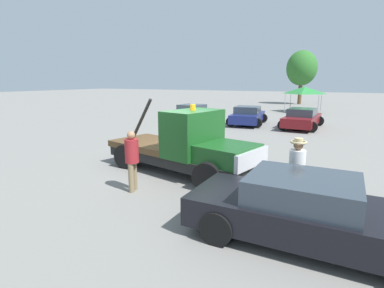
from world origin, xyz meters
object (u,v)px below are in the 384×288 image
(person_at_hood, at_px, (132,157))
(parked_car_navy, at_px, (248,116))
(parked_car_cream, at_px, (193,113))
(person_near_truck, at_px, (297,168))
(tow_truck, at_px, (187,147))
(parked_car_maroon, at_px, (302,118))
(canopy_tent_green, at_px, (304,90))
(tree_left, at_px, (302,68))
(foreground_car, at_px, (311,212))

(person_at_hood, xyz_separation_m, parked_car_navy, (-1.06, 14.47, -0.37))
(person_at_hood, bearing_deg, parked_car_cream, -83.10)
(person_near_truck, xyz_separation_m, person_at_hood, (-4.36, -0.88, -0.04))
(tow_truck, distance_m, parked_car_navy, 12.42)
(parked_car_maroon, xyz_separation_m, canopy_tent_green, (-1.37, 10.96, 1.53))
(tow_truck, height_order, tree_left, tree_left)
(foreground_car, distance_m, person_near_truck, 1.68)
(person_near_truck, distance_m, parked_car_maroon, 13.83)
(person_near_truck, distance_m, parked_car_cream, 16.41)
(tree_left, bearing_deg, tow_truck, -87.97)
(parked_car_navy, relative_size, canopy_tent_green, 1.41)
(tow_truck, xyz_separation_m, foreground_car, (4.29, -2.81, -0.29))
(person_at_hood, relative_size, tree_left, 0.25)
(tow_truck, distance_m, foreground_car, 5.14)
(parked_car_cream, height_order, tree_left, tree_left)
(person_near_truck, bearing_deg, parked_car_maroon, 97.47)
(parked_car_navy, bearing_deg, canopy_tent_green, -18.81)
(person_at_hood, height_order, parked_car_maroon, person_at_hood)
(person_near_truck, height_order, tree_left, tree_left)
(foreground_car, distance_m, canopy_tent_green, 26.51)
(foreground_car, relative_size, tree_left, 0.70)
(parked_car_navy, height_order, canopy_tent_green, canopy_tent_green)
(person_near_truck, relative_size, tree_left, 0.26)
(foreground_car, relative_size, person_near_truck, 2.71)
(canopy_tent_green, bearing_deg, parked_car_maroon, -82.90)
(parked_car_cream, bearing_deg, person_near_truck, -138.46)
(foreground_car, height_order, parked_car_cream, same)
(parked_car_maroon, bearing_deg, canopy_tent_green, 9.33)
(person_near_truck, height_order, parked_car_cream, person_near_truck)
(parked_car_maroon, bearing_deg, parked_car_cream, 95.72)
(parked_car_maroon, bearing_deg, tree_left, 10.80)
(person_near_truck, bearing_deg, person_at_hood, -168.16)
(foreground_car, height_order, person_near_truck, person_near_truck)
(tree_left, bearing_deg, person_near_truck, -82.01)
(tow_truck, bearing_deg, parked_car_cream, 128.77)
(foreground_car, xyz_separation_m, person_at_hood, (-4.90, 0.65, 0.37))
(person_at_hood, distance_m, parked_car_navy, 14.51)
(parked_car_maroon, xyz_separation_m, tree_left, (-3.26, 21.62, 4.06))
(person_at_hood, bearing_deg, tree_left, -102.84)
(parked_car_cream, distance_m, canopy_tent_green, 13.32)
(parked_car_cream, xyz_separation_m, tree_left, (4.73, 22.11, 4.06))
(tree_left, bearing_deg, parked_car_maroon, -81.43)
(person_at_hood, distance_m, tree_left, 36.42)
(tow_truck, distance_m, tree_left, 34.29)
(parked_car_maroon, bearing_deg, parked_car_navy, 94.30)
(parked_car_maroon, distance_m, tree_left, 22.24)
(foreground_car, relative_size, parked_car_maroon, 1.02)
(person_at_hood, relative_size, parked_car_cream, 0.39)
(person_near_truck, bearing_deg, parked_car_cream, 126.60)
(foreground_car, xyz_separation_m, person_near_truck, (-0.54, 1.53, 0.41))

